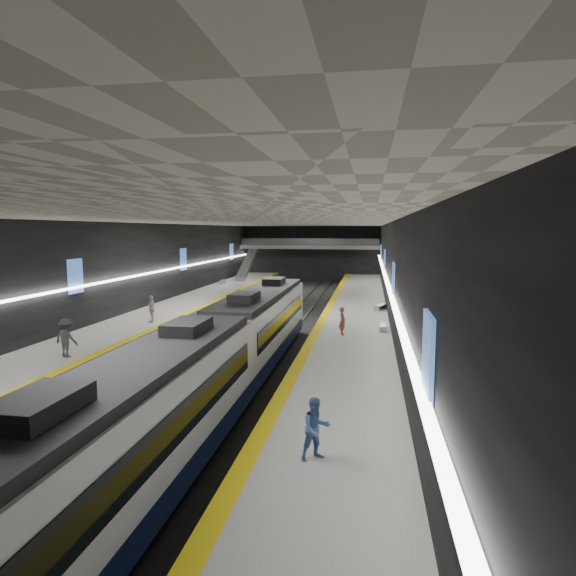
% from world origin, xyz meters
% --- Properties ---
extents(ground, '(70.00, 70.00, 0.00)m').
position_xyz_m(ground, '(0.00, 0.00, 0.00)').
color(ground, black).
rests_on(ground, ground).
extents(ceiling, '(20.00, 70.00, 0.04)m').
position_xyz_m(ceiling, '(0.00, 0.00, 8.00)').
color(ceiling, beige).
rests_on(ceiling, wall_left).
extents(wall_left, '(0.04, 70.00, 8.00)m').
position_xyz_m(wall_left, '(-10.00, 0.00, 4.00)').
color(wall_left, black).
rests_on(wall_left, ground).
extents(wall_right, '(0.04, 70.00, 8.00)m').
position_xyz_m(wall_right, '(10.00, 0.00, 4.00)').
color(wall_right, black).
rests_on(wall_right, ground).
extents(wall_back, '(20.00, 0.04, 8.00)m').
position_xyz_m(wall_back, '(0.00, 35.00, 4.00)').
color(wall_back, black).
rests_on(wall_back, ground).
extents(platform_left, '(5.00, 70.00, 1.00)m').
position_xyz_m(platform_left, '(-7.50, 0.00, 0.50)').
color(platform_left, slate).
rests_on(platform_left, ground).
extents(tile_surface_left, '(5.00, 70.00, 0.02)m').
position_xyz_m(tile_surface_left, '(-7.50, 0.00, 1.01)').
color(tile_surface_left, '#AFAFAA').
rests_on(tile_surface_left, platform_left).
extents(tactile_strip_left, '(0.60, 70.00, 0.02)m').
position_xyz_m(tactile_strip_left, '(-5.30, 0.00, 1.02)').
color(tactile_strip_left, yellow).
rests_on(tactile_strip_left, platform_left).
extents(platform_right, '(5.00, 70.00, 1.00)m').
position_xyz_m(platform_right, '(7.50, 0.00, 0.50)').
color(platform_right, slate).
rests_on(platform_right, ground).
extents(tile_surface_right, '(5.00, 70.00, 0.02)m').
position_xyz_m(tile_surface_right, '(7.50, 0.00, 1.01)').
color(tile_surface_right, '#AFAFAA').
rests_on(tile_surface_right, platform_right).
extents(tactile_strip_right, '(0.60, 70.00, 0.02)m').
position_xyz_m(tactile_strip_right, '(5.30, 0.00, 1.02)').
color(tactile_strip_right, yellow).
rests_on(tactile_strip_right, platform_right).
extents(rails, '(6.52, 70.00, 0.12)m').
position_xyz_m(rails, '(-0.00, 0.00, 0.06)').
color(rails, gray).
rests_on(rails, ground).
extents(train, '(2.69, 30.04, 3.60)m').
position_xyz_m(train, '(2.50, -16.71, 2.20)').
color(train, '#0E1533').
rests_on(train, ground).
extents(ad_posters, '(19.94, 53.50, 2.20)m').
position_xyz_m(ad_posters, '(-0.00, 1.00, 4.50)').
color(ad_posters, '#4473CD').
rests_on(ad_posters, wall_left).
extents(cove_light_left, '(0.25, 68.60, 0.12)m').
position_xyz_m(cove_light_left, '(-9.80, 0.00, 3.80)').
color(cove_light_left, white).
rests_on(cove_light_left, wall_left).
extents(cove_light_right, '(0.25, 68.60, 0.12)m').
position_xyz_m(cove_light_right, '(9.80, 0.00, 3.80)').
color(cove_light_right, white).
rests_on(cove_light_right, wall_right).
extents(mezzanine_bridge, '(20.00, 3.00, 1.50)m').
position_xyz_m(mezzanine_bridge, '(0.00, 32.93, 5.04)').
color(mezzanine_bridge, gray).
rests_on(mezzanine_bridge, wall_left).
extents(escalator, '(1.20, 7.50, 3.92)m').
position_xyz_m(escalator, '(-7.50, 26.00, 2.90)').
color(escalator, '#99999E').
rests_on(escalator, platform_left).
extents(bench_left_far, '(0.74, 1.79, 0.42)m').
position_xyz_m(bench_left_far, '(-8.91, 19.55, 1.21)').
color(bench_left_far, '#99999E').
rests_on(bench_left_far, platform_left).
extents(bench_right_near, '(0.48, 1.61, 0.39)m').
position_xyz_m(bench_right_near, '(9.50, -4.75, 1.20)').
color(bench_right_near, '#99999E').
rests_on(bench_right_near, platform_right).
extents(bench_right_far, '(1.11, 1.81, 0.43)m').
position_xyz_m(bench_right_far, '(9.50, 3.30, 1.21)').
color(bench_right_far, '#99999E').
rests_on(bench_right_far, platform_right).
extents(passenger_right_a, '(0.59, 0.73, 1.72)m').
position_xyz_m(passenger_right_a, '(7.00, -6.60, 1.86)').
color(passenger_right_a, '#A8463F').
rests_on(passenger_right_a, platform_right).
extents(passenger_right_b, '(1.09, 1.02, 1.77)m').
position_xyz_m(passenger_right_b, '(7.21, -22.95, 1.89)').
color(passenger_right_b, '#5477B7').
rests_on(passenger_right_b, platform_right).
extents(passenger_left_a, '(0.72, 1.20, 1.91)m').
position_xyz_m(passenger_left_a, '(-6.34, -4.83, 1.95)').
color(passenger_left_a, beige).
rests_on(passenger_left_a, platform_left).
extents(passenger_left_b, '(1.39, 0.95, 1.98)m').
position_xyz_m(passenger_left_b, '(-6.49, -14.18, 1.99)').
color(passenger_left_b, '#3D3D44').
rests_on(passenger_left_b, platform_left).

